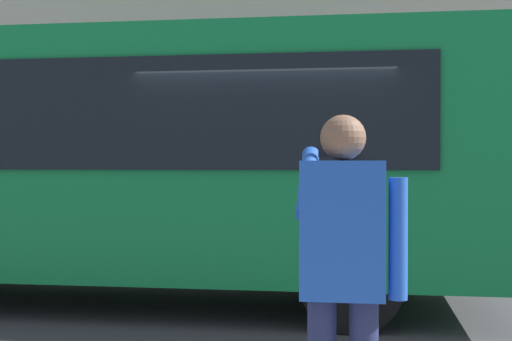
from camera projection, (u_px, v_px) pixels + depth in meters
name	position (u px, v px, depth m)	size (l,w,h in m)	color
ground_plane	(276.00, 309.00, 7.72)	(60.00, 60.00, 0.00)	#38383A
red_bus	(93.00, 157.00, 8.19)	(9.05, 2.54, 3.08)	#0F7238
pedestrian_photographer	(344.00, 262.00, 3.36)	(0.53, 0.52, 1.70)	#1E2347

